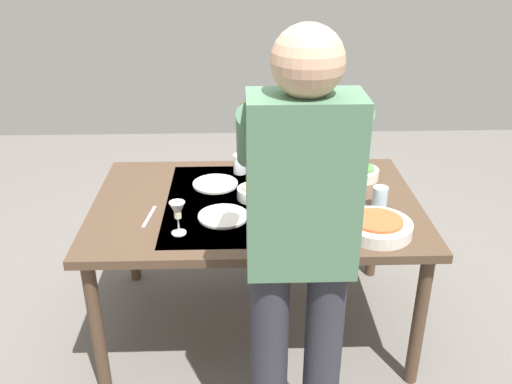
% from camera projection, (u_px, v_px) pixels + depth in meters
% --- Properties ---
extents(ground_plane, '(6.00, 6.00, 0.00)m').
position_uv_depth(ground_plane, '(256.00, 322.00, 3.00)').
color(ground_plane, '#66605B').
extents(dining_table, '(1.56, 1.02, 0.73)m').
position_uv_depth(dining_table, '(256.00, 214.00, 2.71)').
color(dining_table, '#4C3828').
rests_on(dining_table, ground_plane).
extents(chair_near, '(0.40, 0.40, 0.91)m').
position_uv_depth(chair_near, '(272.00, 166.00, 3.57)').
color(chair_near, '#352114').
rests_on(chair_near, ground_plane).
extents(person_server, '(0.42, 0.61, 1.69)m').
position_uv_depth(person_server, '(300.00, 242.00, 1.89)').
color(person_server, '#2D2D38').
rests_on(person_server, ground_plane).
extents(wine_bottle, '(0.07, 0.07, 0.30)m').
position_uv_depth(wine_bottle, '(274.00, 206.00, 2.39)').
color(wine_bottle, black).
rests_on(wine_bottle, dining_table).
extents(wine_glass_left, '(0.07, 0.07, 0.15)m').
position_uv_depth(wine_glass_left, '(178.00, 212.00, 2.36)').
color(wine_glass_left, white).
rests_on(wine_glass_left, dining_table).
extents(wine_glass_right, '(0.07, 0.07, 0.15)m').
position_uv_depth(wine_glass_right, '(262.00, 219.00, 2.31)').
color(wine_glass_right, white).
rests_on(wine_glass_right, dining_table).
extents(water_cup_near_left, '(0.08, 0.08, 0.10)m').
position_uv_depth(water_cup_near_left, '(298.00, 221.00, 2.40)').
color(water_cup_near_left, silver).
rests_on(water_cup_near_left, dining_table).
extents(water_cup_near_right, '(0.07, 0.07, 0.09)m').
position_uv_depth(water_cup_near_right, '(285.00, 237.00, 2.29)').
color(water_cup_near_right, silver).
rests_on(water_cup_near_right, dining_table).
extents(water_cup_far_left, '(0.07, 0.07, 0.10)m').
position_uv_depth(water_cup_far_left, '(380.00, 197.00, 2.61)').
color(water_cup_far_left, silver).
rests_on(water_cup_far_left, dining_table).
extents(water_cup_far_right, '(0.07, 0.07, 0.10)m').
position_uv_depth(water_cup_far_right, '(240.00, 164.00, 2.96)').
color(water_cup_far_right, silver).
rests_on(water_cup_far_right, dining_table).
extents(serving_bowl_pasta, '(0.30, 0.30, 0.07)m').
position_uv_depth(serving_bowl_pasta, '(377.00, 226.00, 2.39)').
color(serving_bowl_pasta, silver).
rests_on(serving_bowl_pasta, dining_table).
extents(side_bowl_salad, '(0.18, 0.18, 0.07)m').
position_uv_depth(side_bowl_salad, '(361.00, 173.00, 2.90)').
color(side_bowl_salad, silver).
rests_on(side_bowl_salad, dining_table).
extents(side_bowl_bread, '(0.16, 0.16, 0.07)m').
position_uv_depth(side_bowl_bread, '(254.00, 192.00, 2.69)').
color(side_bowl_bread, silver).
rests_on(side_bowl_bread, dining_table).
extents(dinner_plate_near, '(0.23, 0.23, 0.01)m').
position_uv_depth(dinner_plate_near, '(223.00, 216.00, 2.53)').
color(dinner_plate_near, silver).
rests_on(dinner_plate_near, dining_table).
extents(dinner_plate_far, '(0.23, 0.23, 0.01)m').
position_uv_depth(dinner_plate_far, '(215.00, 184.00, 2.85)').
color(dinner_plate_far, silver).
rests_on(dinner_plate_far, dining_table).
extents(table_knife, '(0.04, 0.20, 0.00)m').
position_uv_depth(table_knife, '(149.00, 217.00, 2.54)').
color(table_knife, silver).
rests_on(table_knife, dining_table).
extents(table_fork, '(0.02, 0.18, 0.00)m').
position_uv_depth(table_fork, '(298.00, 181.00, 2.88)').
color(table_fork, silver).
rests_on(table_fork, dining_table).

